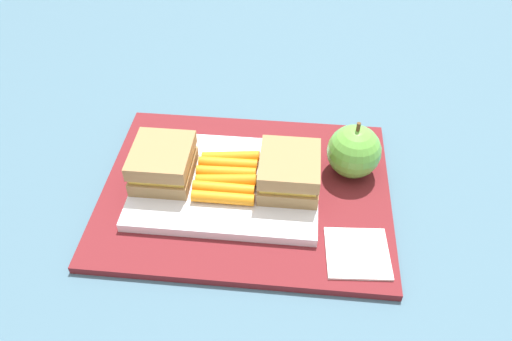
{
  "coord_description": "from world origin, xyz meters",
  "views": [
    {
      "loc": [
        0.06,
        -0.44,
        0.47
      ],
      "look_at": [
        0.01,
        0.0,
        0.04
      ],
      "focal_mm": 35.32,
      "sensor_mm": 36.0,
      "label": 1
    }
  ],
  "objects_px": {
    "carrot_sticks_bundle": "(226,176)",
    "paper_napkin": "(357,253)",
    "apple": "(354,151)",
    "sandwich_half_left": "(163,163)",
    "sandwich_half_right": "(289,172)",
    "food_tray": "(226,183)"
  },
  "relations": [
    {
      "from": "sandwich_half_right",
      "to": "food_tray",
      "type": "bearing_deg",
      "value": 180.0
    },
    {
      "from": "sandwich_half_left",
      "to": "food_tray",
      "type": "bearing_deg",
      "value": 0.0
    },
    {
      "from": "food_tray",
      "to": "sandwich_half_left",
      "type": "height_order",
      "value": "sandwich_half_left"
    },
    {
      "from": "apple",
      "to": "paper_napkin",
      "type": "height_order",
      "value": "apple"
    },
    {
      "from": "sandwich_half_right",
      "to": "paper_napkin",
      "type": "xyz_separation_m",
      "value": [
        0.08,
        -0.09,
        -0.03
      ]
    },
    {
      "from": "sandwich_half_right",
      "to": "apple",
      "type": "height_order",
      "value": "apple"
    },
    {
      "from": "sandwich_half_left",
      "to": "sandwich_half_right",
      "type": "bearing_deg",
      "value": 0.0
    },
    {
      "from": "sandwich_half_left",
      "to": "sandwich_half_right",
      "type": "distance_m",
      "value": 0.16
    },
    {
      "from": "apple",
      "to": "sandwich_half_left",
      "type": "bearing_deg",
      "value": -169.32
    },
    {
      "from": "apple",
      "to": "paper_napkin",
      "type": "relative_size",
      "value": 1.14
    },
    {
      "from": "sandwich_half_right",
      "to": "carrot_sticks_bundle",
      "type": "height_order",
      "value": "sandwich_half_right"
    },
    {
      "from": "apple",
      "to": "paper_napkin",
      "type": "bearing_deg",
      "value": -88.89
    },
    {
      "from": "sandwich_half_left",
      "to": "paper_napkin",
      "type": "bearing_deg",
      "value": -20.64
    },
    {
      "from": "food_tray",
      "to": "paper_napkin",
      "type": "bearing_deg",
      "value": -29.27
    },
    {
      "from": "food_tray",
      "to": "sandwich_half_right",
      "type": "xyz_separation_m",
      "value": [
        0.08,
        0.0,
        0.03
      ]
    },
    {
      "from": "carrot_sticks_bundle",
      "to": "paper_napkin",
      "type": "xyz_separation_m",
      "value": [
        0.16,
        -0.09,
        -0.02
      ]
    },
    {
      "from": "sandwich_half_right",
      "to": "paper_napkin",
      "type": "bearing_deg",
      "value": -47.56
    },
    {
      "from": "sandwich_half_left",
      "to": "apple",
      "type": "relative_size",
      "value": 1.01
    },
    {
      "from": "food_tray",
      "to": "carrot_sticks_bundle",
      "type": "xyz_separation_m",
      "value": [
        0.0,
        0.0,
        0.01
      ]
    },
    {
      "from": "carrot_sticks_bundle",
      "to": "paper_napkin",
      "type": "relative_size",
      "value": 1.24
    },
    {
      "from": "carrot_sticks_bundle",
      "to": "paper_napkin",
      "type": "height_order",
      "value": "carrot_sticks_bundle"
    },
    {
      "from": "apple",
      "to": "carrot_sticks_bundle",
      "type": "bearing_deg",
      "value": -164.23
    }
  ]
}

